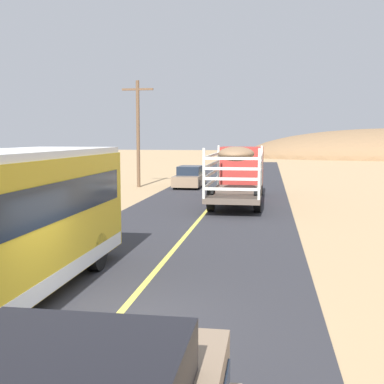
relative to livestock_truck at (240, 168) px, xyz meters
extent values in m
plane|color=tan|center=(-1.30, -18.64, -1.79)|extent=(240.00, 240.00, 0.00)
cube|color=#2D2D33|center=(-1.30, -18.64, -1.78)|extent=(8.00, 120.00, 0.02)
cube|color=#D8CC4C|center=(-1.30, -18.64, -1.77)|extent=(0.16, 117.60, 0.00)
cube|color=#B2332D|center=(0.00, 2.16, 0.03)|extent=(2.50, 2.20, 2.20)
cube|color=#192333|center=(0.00, 2.16, 0.48)|extent=(2.53, 1.54, 0.70)
cube|color=brown|center=(0.00, -3.24, -1.07)|extent=(2.50, 6.40, 0.24)
cylinder|color=silver|center=(-1.19, -0.10, 0.15)|extent=(0.12, 0.12, 2.20)
cylinder|color=silver|center=(1.19, -0.10, 0.15)|extent=(0.12, 0.12, 2.20)
cylinder|color=silver|center=(-1.19, -6.38, 0.15)|extent=(0.12, 0.12, 2.20)
cylinder|color=silver|center=(1.19, -6.38, 0.15)|extent=(0.12, 0.12, 2.20)
cube|color=silver|center=(-1.21, -3.24, -0.51)|extent=(0.08, 6.30, 0.12)
cube|color=silver|center=(1.21, -3.24, -0.51)|extent=(0.08, 6.30, 0.12)
cube|color=silver|center=(0.00, -6.40, -0.51)|extent=(2.40, 0.08, 0.12)
cube|color=silver|center=(-1.21, -3.24, -0.07)|extent=(0.08, 6.30, 0.12)
cube|color=silver|center=(1.21, -3.24, -0.07)|extent=(0.08, 6.30, 0.12)
cube|color=silver|center=(0.00, -6.40, -0.07)|extent=(2.40, 0.08, 0.12)
cube|color=silver|center=(-1.21, -3.24, 0.37)|extent=(0.08, 6.30, 0.12)
cube|color=silver|center=(1.21, -3.24, 0.37)|extent=(0.08, 6.30, 0.12)
cube|color=silver|center=(0.00, -6.40, 0.37)|extent=(2.40, 0.08, 0.12)
cube|color=silver|center=(-1.21, -3.24, 0.81)|extent=(0.08, 6.30, 0.12)
cube|color=silver|center=(1.21, -3.24, 0.81)|extent=(0.08, 6.30, 0.12)
cube|color=silver|center=(0.00, -6.40, 0.81)|extent=(2.40, 0.08, 0.12)
ellipsoid|color=#8C6B4C|center=(0.00, -3.24, 0.90)|extent=(1.75, 3.84, 0.70)
cylinder|color=black|center=(-1.09, 2.16, -1.22)|extent=(0.32, 1.10, 1.10)
cylinder|color=black|center=(1.09, 2.16, -1.22)|extent=(0.32, 1.10, 1.10)
cylinder|color=black|center=(-1.09, -4.52, -1.22)|extent=(0.32, 1.10, 1.10)
cylinder|color=black|center=(1.09, -4.52, -1.22)|extent=(0.32, 1.10, 1.10)
cylinder|color=black|center=(-5.06, -15.27, -1.27)|extent=(0.30, 1.00, 1.00)
cylinder|color=black|center=(-2.86, -15.27, -1.27)|extent=(0.30, 1.00, 1.00)
cube|color=#8C7259|center=(-3.86, 6.32, -1.26)|extent=(1.80, 4.40, 0.70)
cube|color=#192333|center=(-3.86, 6.42, -0.61)|extent=(1.53, 2.20, 0.60)
cylinder|color=black|center=(-4.65, 7.64, -1.44)|extent=(0.22, 0.66, 0.66)
cylinder|color=black|center=(-3.07, 7.64, -1.44)|extent=(0.22, 0.66, 0.66)
cylinder|color=black|center=(-4.65, 5.00, -1.44)|extent=(0.22, 0.66, 0.66)
cylinder|color=black|center=(-3.07, 5.00, -1.44)|extent=(0.22, 0.66, 0.66)
cylinder|color=brown|center=(-7.44, 5.96, 1.89)|extent=(0.24, 0.24, 7.37)
cube|color=brown|center=(-7.44, 5.96, 4.98)|extent=(2.20, 0.14, 0.14)
camera|label=1|loc=(1.59, -27.32, 1.73)|focal=45.82mm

